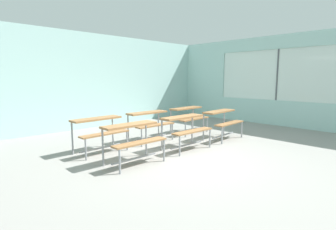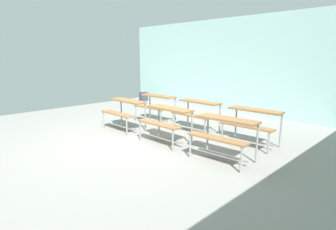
{
  "view_description": "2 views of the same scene",
  "coord_description": "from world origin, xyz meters",
  "px_view_note": "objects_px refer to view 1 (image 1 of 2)",
  "views": [
    {
      "loc": [
        -3.8,
        -3.3,
        1.6
      ],
      "look_at": [
        0.47,
        1.1,
        0.73
      ],
      "focal_mm": 28.0,
      "sensor_mm": 36.0,
      "label": 1
    },
    {
      "loc": [
        4.52,
        -3.37,
        1.8
      ],
      "look_at": [
        -0.1,
        1.27,
        0.4
      ],
      "focal_mm": 29.43,
      "sensor_mm": 36.0,
      "label": 2
    }
  ],
  "objects_px": {
    "desk_bench_r0c1": "(186,124)",
    "desk_bench_r0c2": "(223,118)",
    "desk_bench_r0c0": "(133,134)",
    "desk_bench_r1c1": "(150,119)",
    "desk_bench_r1c0": "(99,127)",
    "desk_bench_r1c2": "(189,114)"
  },
  "relations": [
    {
      "from": "desk_bench_r0c0",
      "to": "desk_bench_r1c1",
      "type": "bearing_deg",
      "value": 40.59
    },
    {
      "from": "desk_bench_r1c0",
      "to": "desk_bench_r1c2",
      "type": "relative_size",
      "value": 1.0
    },
    {
      "from": "desk_bench_r0c0",
      "to": "desk_bench_r1c1",
      "type": "height_order",
      "value": "same"
    },
    {
      "from": "desk_bench_r1c1",
      "to": "desk_bench_r0c0",
      "type": "bearing_deg",
      "value": -139.26
    },
    {
      "from": "desk_bench_r0c0",
      "to": "desk_bench_r0c2",
      "type": "bearing_deg",
      "value": 0.81
    },
    {
      "from": "desk_bench_r0c1",
      "to": "desk_bench_r1c2",
      "type": "relative_size",
      "value": 0.99
    },
    {
      "from": "desk_bench_r0c2",
      "to": "desk_bench_r1c1",
      "type": "distance_m",
      "value": 1.91
    },
    {
      "from": "desk_bench_r0c1",
      "to": "desk_bench_r1c1",
      "type": "height_order",
      "value": "same"
    },
    {
      "from": "desk_bench_r0c0",
      "to": "desk_bench_r0c2",
      "type": "xyz_separation_m",
      "value": [
        2.9,
        -0.01,
        0.0
      ]
    },
    {
      "from": "desk_bench_r0c1",
      "to": "desk_bench_r0c2",
      "type": "height_order",
      "value": "same"
    },
    {
      "from": "desk_bench_r0c0",
      "to": "desk_bench_r1c1",
      "type": "xyz_separation_m",
      "value": [
        1.37,
        1.13,
        0.0
      ]
    },
    {
      "from": "desk_bench_r0c0",
      "to": "desk_bench_r1c1",
      "type": "distance_m",
      "value": 1.77
    },
    {
      "from": "desk_bench_r0c2",
      "to": "desk_bench_r1c2",
      "type": "bearing_deg",
      "value": 90.63
    },
    {
      "from": "desk_bench_r0c1",
      "to": "desk_bench_r1c2",
      "type": "bearing_deg",
      "value": 39.99
    },
    {
      "from": "desk_bench_r1c0",
      "to": "desk_bench_r1c1",
      "type": "height_order",
      "value": "same"
    },
    {
      "from": "desk_bench_r0c1",
      "to": "desk_bench_r1c0",
      "type": "xyz_separation_m",
      "value": [
        -1.53,
        1.11,
        0.0
      ]
    },
    {
      "from": "desk_bench_r0c2",
      "to": "desk_bench_r1c0",
      "type": "xyz_separation_m",
      "value": [
        -2.97,
        1.12,
        0.0
      ]
    },
    {
      "from": "desk_bench_r1c0",
      "to": "desk_bench_r1c2",
      "type": "bearing_deg",
      "value": -1.84
    },
    {
      "from": "desk_bench_r0c0",
      "to": "desk_bench_r0c2",
      "type": "height_order",
      "value": "same"
    },
    {
      "from": "desk_bench_r0c1",
      "to": "desk_bench_r1c0",
      "type": "relative_size",
      "value": 0.99
    },
    {
      "from": "desk_bench_r0c0",
      "to": "desk_bench_r1c0",
      "type": "bearing_deg",
      "value": 94.66
    },
    {
      "from": "desk_bench_r0c0",
      "to": "desk_bench_r0c1",
      "type": "distance_m",
      "value": 1.46
    }
  ]
}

